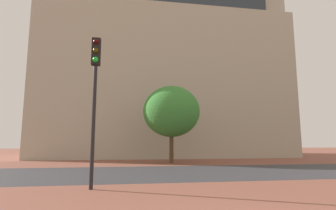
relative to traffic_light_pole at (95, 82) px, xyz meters
name	(u,v)px	position (x,y,z in m)	size (l,w,h in m)	color
ground_plane	(161,172)	(2.80, 4.57, -3.35)	(120.00, 120.00, 0.00)	brown
street_asphalt_strip	(162,172)	(2.80, 4.34, -3.35)	(120.00, 6.84, 0.00)	#38383D
landmark_building	(160,78)	(4.94, 21.73, 5.60)	(25.06, 15.10, 32.04)	#B2A893
traffic_light_pole	(95,82)	(0.00, 0.00, 0.00)	(0.28, 0.34, 4.81)	black
tree_curb_far	(171,111)	(4.28, 10.15, 0.30)	(4.08, 4.08, 5.49)	#4C3823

